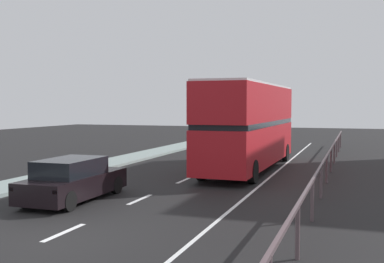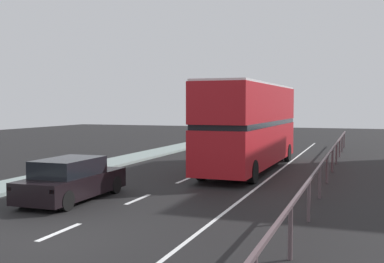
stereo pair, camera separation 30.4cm
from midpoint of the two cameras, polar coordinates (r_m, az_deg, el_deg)
name	(u,v)px [view 1 (the left image)]	position (r m, az deg, el deg)	size (l,w,h in m)	color
ground_plane	(54,239)	(12.58, -16.97, -12.26)	(75.75, 120.00, 0.10)	black
lane_paint_markings	(227,187)	(19.11, 3.77, -6.66)	(3.53, 46.00, 0.01)	silver
bridge_side_railing	(324,165)	(18.96, 15.17, -3.92)	(0.10, 42.00, 1.20)	#554448
double_decker_bus_red	(250,124)	(24.08, 6.59, 0.90)	(2.72, 11.48, 4.33)	#AF161D
hatchback_car_near	(73,180)	(16.85, -14.58, -5.70)	(1.82, 4.52, 1.46)	black
sedan_car_ahead	(237,138)	(36.57, 5.23, -0.84)	(1.88, 4.28, 1.49)	#1F2832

